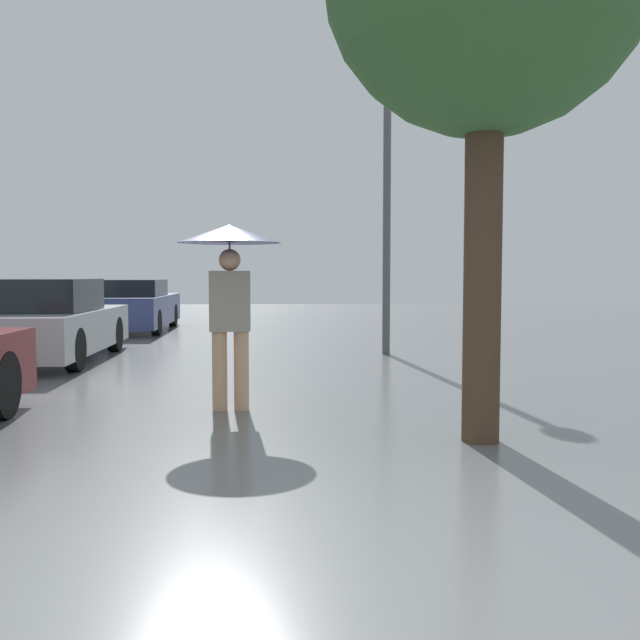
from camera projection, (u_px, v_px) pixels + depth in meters
ground_plane at (234, 604)px, 2.92m from camera, size 60.00×60.00×0.00m
pedestrian at (230, 265)px, 7.01m from camera, size 1.02×1.02×1.84m
parked_car_middle at (46, 323)px, 11.13m from camera, size 1.71×4.22×1.29m
parked_car_farthest at (134, 306)px, 17.15m from camera, size 1.66×4.55×1.23m
street_lamp at (387, 167)px, 11.95m from camera, size 0.38×0.38×4.67m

